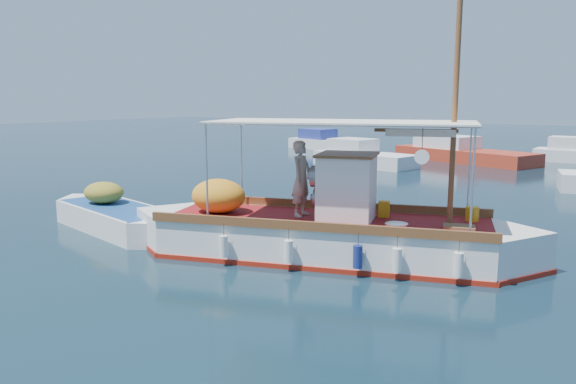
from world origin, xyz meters
The scene contains 6 objects.
ground centered at (0.00, 0.00, 0.00)m, with size 160.00×160.00×0.00m, color black.
fishing_caique centered at (0.25, -0.38, 0.59)m, with size 10.40×5.13×6.63m.
dinghy centered at (-6.60, -1.28, 0.34)m, with size 6.43×2.90×1.61m.
bg_boat_nw centered at (-7.46, 18.04, 0.49)m, with size 6.60×3.64×1.80m.
bg_boat_n centered at (-3.25, 23.79, 0.49)m, with size 9.80×6.13×1.80m.
bg_boat_far_w centered at (-14.91, 26.57, 0.49)m, with size 6.88×3.93×1.80m.
Camera 1 is at (7.15, -12.61, 4.02)m, focal length 35.00 mm.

